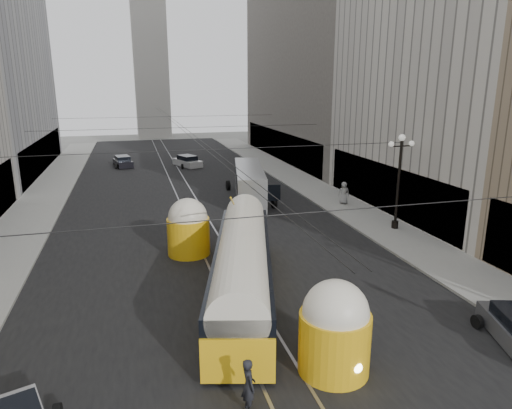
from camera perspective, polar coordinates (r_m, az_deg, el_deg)
road at (r=41.97m, az=-8.93°, el=1.35°), size 20.00×85.00×0.02m
sidewalk_left at (r=45.77m, az=-24.55°, el=1.39°), size 4.00×72.00×0.15m
sidewalk_right at (r=48.02m, az=4.95°, el=3.28°), size 4.00×72.00×0.15m
rail_left at (r=41.90m, az=-9.94°, el=1.28°), size 0.12×85.00×0.04m
rail_right at (r=42.05m, az=-7.91°, el=1.42°), size 0.12×85.00×0.04m
building_right_far at (r=61.53m, az=8.67°, el=20.91°), size 12.60×32.60×32.60m
distant_tower at (r=88.36m, az=-13.13°, el=17.95°), size 6.00×6.00×31.36m
lamppost_right_mid at (r=31.71m, az=17.43°, el=3.38°), size 1.86×0.44×6.37m
catenary at (r=40.03m, az=-8.93°, el=9.25°), size 25.00×72.00×0.23m
streetcar at (r=21.12m, az=-1.69°, el=-7.47°), size 5.86×15.12×3.41m
city_bus at (r=39.46m, az=-0.85°, el=2.89°), size 4.36×11.07×2.73m
sedan_white_far at (r=55.65m, az=-8.57°, el=5.33°), size 3.28×4.64×1.35m
sedan_dark_far at (r=57.29m, az=-16.31°, el=5.15°), size 2.46×4.38×1.30m
pedestrian_crossing_a at (r=14.80m, az=-0.93°, el=-21.68°), size 0.48×0.68×1.77m
pedestrian_sidewalk_right at (r=37.88m, az=10.92°, el=1.44°), size 1.00×0.75×1.82m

